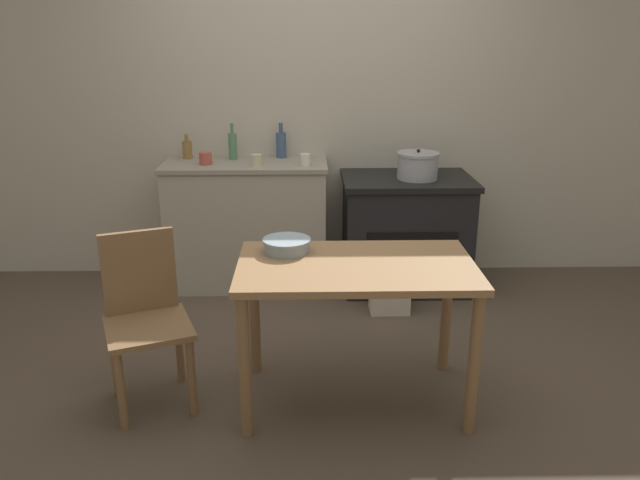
{
  "coord_description": "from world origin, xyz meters",
  "views": [
    {
      "loc": [
        -0.08,
        -3.08,
        1.79
      ],
      "look_at": [
        0.0,
        0.5,
        0.6
      ],
      "focal_mm": 35.0,
      "sensor_mm": 36.0,
      "label": 1
    }
  ],
  "objects_px": {
    "mixing_bowl_large": "(287,244)",
    "cup_center": "(305,160)",
    "flour_sack": "(390,290)",
    "cup_center_left": "(257,160)",
    "chair": "(146,315)",
    "bottle_far_left": "(281,144)",
    "work_table": "(356,284)",
    "bottle_mid_left": "(187,149)",
    "bottle_left": "(233,145)",
    "stock_pot": "(418,166)",
    "cup_center_right": "(206,158)",
    "stove": "(405,232)"
  },
  "relations": [
    {
      "from": "mixing_bowl_large",
      "to": "cup_center",
      "type": "xyz_separation_m",
      "value": [
        0.1,
        1.28,
        0.18
      ]
    },
    {
      "from": "flour_sack",
      "to": "cup_center_left",
      "type": "bearing_deg",
      "value": 156.13
    },
    {
      "from": "chair",
      "to": "flour_sack",
      "type": "bearing_deg",
      "value": 15.57
    },
    {
      "from": "chair",
      "to": "bottle_far_left",
      "type": "xyz_separation_m",
      "value": [
        0.62,
        1.71,
        0.55
      ]
    },
    {
      "from": "work_table",
      "to": "bottle_far_left",
      "type": "relative_size",
      "value": 4.49
    },
    {
      "from": "bottle_far_left",
      "to": "cup_center_left",
      "type": "xyz_separation_m",
      "value": [
        -0.16,
        -0.3,
        -0.06
      ]
    },
    {
      "from": "mixing_bowl_large",
      "to": "work_table",
      "type": "bearing_deg",
      "value": -27.39
    },
    {
      "from": "bottle_far_left",
      "to": "bottle_mid_left",
      "type": "xyz_separation_m",
      "value": [
        -0.68,
        -0.02,
        -0.03
      ]
    },
    {
      "from": "flour_sack",
      "to": "bottle_left",
      "type": "xyz_separation_m",
      "value": [
        -1.08,
        0.64,
        0.87
      ]
    },
    {
      "from": "bottle_mid_left",
      "to": "mixing_bowl_large",
      "type": "bearing_deg",
      "value": -63.79
    },
    {
      "from": "bottle_left",
      "to": "cup_center_left",
      "type": "xyz_separation_m",
      "value": [
        0.19,
        -0.24,
        -0.06
      ]
    },
    {
      "from": "work_table",
      "to": "mixing_bowl_large",
      "type": "bearing_deg",
      "value": 152.61
    },
    {
      "from": "stock_pot",
      "to": "cup_center",
      "type": "relative_size",
      "value": 3.61
    },
    {
      "from": "bottle_mid_left",
      "to": "cup_center",
      "type": "height_order",
      "value": "bottle_mid_left"
    },
    {
      "from": "chair",
      "to": "cup_center_right",
      "type": "distance_m",
      "value": 1.55
    },
    {
      "from": "stock_pot",
      "to": "stove",
      "type": "bearing_deg",
      "value": 140.33
    },
    {
      "from": "mixing_bowl_large",
      "to": "bottle_left",
      "type": "relative_size",
      "value": 0.94
    },
    {
      "from": "work_table",
      "to": "cup_center",
      "type": "relative_size",
      "value": 14.01
    },
    {
      "from": "stock_pot",
      "to": "cup_center",
      "type": "distance_m",
      "value": 0.78
    },
    {
      "from": "flour_sack",
      "to": "chair",
      "type": "bearing_deg",
      "value": -143.21
    },
    {
      "from": "chair",
      "to": "stock_pot",
      "type": "xyz_separation_m",
      "value": [
        1.58,
        1.44,
        0.45
      ]
    },
    {
      "from": "bottle_left",
      "to": "cup_center",
      "type": "height_order",
      "value": "bottle_left"
    },
    {
      "from": "mixing_bowl_large",
      "to": "cup_center_right",
      "type": "height_order",
      "value": "cup_center_right"
    },
    {
      "from": "stock_pot",
      "to": "cup_center_right",
      "type": "bearing_deg",
      "value": 178.78
    },
    {
      "from": "mixing_bowl_large",
      "to": "bottle_mid_left",
      "type": "height_order",
      "value": "bottle_mid_left"
    },
    {
      "from": "cup_center_right",
      "to": "mixing_bowl_large",
      "type": "bearing_deg",
      "value": -65.82
    },
    {
      "from": "work_table",
      "to": "bottle_far_left",
      "type": "bearing_deg",
      "value": 103.49
    },
    {
      "from": "flour_sack",
      "to": "stock_pot",
      "type": "xyz_separation_m",
      "value": [
        0.22,
        0.42,
        0.76
      ]
    },
    {
      "from": "chair",
      "to": "cup_center",
      "type": "relative_size",
      "value": 10.64
    },
    {
      "from": "stove",
      "to": "stock_pot",
      "type": "height_order",
      "value": "stock_pot"
    },
    {
      "from": "bottle_far_left",
      "to": "flour_sack",
      "type": "bearing_deg",
      "value": -43.44
    },
    {
      "from": "chair",
      "to": "flour_sack",
      "type": "xyz_separation_m",
      "value": [
        1.35,
        1.01,
        -0.31
      ]
    },
    {
      "from": "cup_center",
      "to": "cup_center_right",
      "type": "distance_m",
      "value": 0.7
    },
    {
      "from": "stock_pot",
      "to": "cup_center_left",
      "type": "distance_m",
      "value": 1.12
    },
    {
      "from": "stove",
      "to": "bottle_left",
      "type": "height_order",
      "value": "bottle_left"
    },
    {
      "from": "cup_center",
      "to": "cup_center_right",
      "type": "xyz_separation_m",
      "value": [
        -0.69,
        0.05,
        0.0
      ]
    },
    {
      "from": "stock_pot",
      "to": "mixing_bowl_large",
      "type": "bearing_deg",
      "value": -124.0
    },
    {
      "from": "mixing_bowl_large",
      "to": "chair",
      "type": "bearing_deg",
      "value": -168.97
    },
    {
      "from": "bottle_left",
      "to": "bottle_mid_left",
      "type": "bearing_deg",
      "value": 173.9
    },
    {
      "from": "cup_center",
      "to": "cup_center_right",
      "type": "height_order",
      "value": "cup_center_right"
    },
    {
      "from": "flour_sack",
      "to": "cup_center_right",
      "type": "distance_m",
      "value": 1.56
    },
    {
      "from": "bottle_far_left",
      "to": "bottle_left",
      "type": "height_order",
      "value": "bottle_left"
    },
    {
      "from": "stove",
      "to": "work_table",
      "type": "bearing_deg",
      "value": -107.5
    },
    {
      "from": "work_table",
      "to": "cup_center_right",
      "type": "bearing_deg",
      "value": 121.84
    },
    {
      "from": "stove",
      "to": "cup_center_right",
      "type": "distance_m",
      "value": 1.52
    },
    {
      "from": "bottle_mid_left",
      "to": "work_table",
      "type": "bearing_deg",
      "value": -57.46
    },
    {
      "from": "stock_pot",
      "to": "cup_center_right",
      "type": "height_order",
      "value": "stock_pot"
    },
    {
      "from": "flour_sack",
      "to": "cup_center_left",
      "type": "xyz_separation_m",
      "value": [
        -0.89,
        0.4,
        0.81
      ]
    },
    {
      "from": "flour_sack",
      "to": "stock_pot",
      "type": "bearing_deg",
      "value": 62.19
    },
    {
      "from": "stock_pot",
      "to": "cup_center_left",
      "type": "relative_size",
      "value": 3.67
    }
  ]
}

